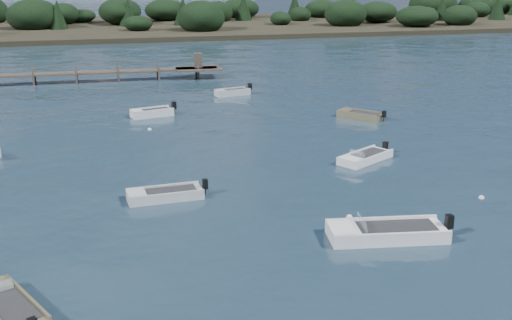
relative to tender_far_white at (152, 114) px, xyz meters
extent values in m
plane|color=#162835|center=(2.35, 29.10, -0.19)|extent=(400.00, 400.00, 0.00)
cube|color=white|center=(-0.01, 0.00, -0.07)|extent=(3.64, 2.19, 0.79)
cube|color=white|center=(-1.26, -0.33, 0.39)|extent=(1.10, 1.39, 0.16)
cube|color=#262729|center=(0.25, 0.07, 0.30)|extent=(2.52, 1.65, 0.14)
cube|color=white|center=(0.15, -0.60, 0.39)|extent=(3.32, 1.00, 0.16)
cube|color=white|center=(-0.17, 0.59, 0.39)|extent=(3.32, 1.00, 0.16)
cube|color=black|center=(1.87, 0.50, 0.53)|extent=(0.41, 0.45, 0.62)
cylinder|color=black|center=(1.87, 0.50, -0.02)|extent=(0.14, 0.14, 0.62)
cube|color=#B8BEC0|center=(8.13, 6.89, -0.08)|extent=(3.51, 2.07, 0.77)
cube|color=#B8BEC0|center=(6.92, 6.59, 0.37)|extent=(1.05, 1.34, 0.15)
cube|color=#262729|center=(8.38, 6.95, 0.29)|extent=(2.42, 1.56, 0.13)
cube|color=#B8BEC0|center=(8.27, 6.31, 0.37)|extent=(3.22, 0.92, 0.15)
cube|color=#B8BEC0|center=(7.99, 7.46, 0.37)|extent=(3.22, 0.92, 0.15)
cube|color=black|center=(9.96, 7.34, 0.51)|extent=(0.39, 0.44, 0.60)
cylinder|color=black|center=(9.96, 7.34, -0.02)|extent=(0.13, 0.13, 0.60)
cube|color=#726C4C|center=(16.65, -4.48, -0.09)|extent=(3.65, 3.75, 0.66)
cube|color=#726C4C|center=(15.70, -3.47, 0.29)|extent=(1.65, 1.62, 0.13)
cube|color=#262729|center=(16.85, -4.69, 0.22)|extent=(2.62, 2.68, 0.11)
cube|color=#726C4C|center=(16.10, -4.99, 0.29)|extent=(2.57, 2.74, 0.13)
cube|color=#726C4C|center=(17.19, -3.97, 0.29)|extent=(2.57, 2.74, 0.13)
cube|color=black|center=(18.03, -5.96, 0.41)|extent=(0.41, 0.41, 0.52)
cylinder|color=black|center=(18.03, -5.96, -0.04)|extent=(0.13, 0.13, 0.52)
cube|color=#726C4C|center=(-7.50, -30.09, -0.10)|extent=(3.29, 4.39, 0.63)
cube|color=#262729|center=(-7.35, -30.39, 0.20)|extent=(2.40, 3.07, 0.11)
cube|color=#726C4C|center=(-6.87, -29.76, 0.28)|extent=(2.02, 3.73, 0.13)
cube|color=white|center=(12.50, -15.55, -0.09)|extent=(4.29, 3.48, 0.64)
cube|color=white|center=(11.18, -16.38, 0.28)|extent=(1.57, 1.70, 0.13)
cube|color=#262729|center=(12.78, -15.38, 0.21)|extent=(3.02, 2.53, 0.11)
cube|color=white|center=(12.88, -16.16, 0.28)|extent=(3.53, 2.26, 0.13)
cube|color=white|center=(12.12, -14.94, 0.28)|extent=(3.53, 2.26, 0.13)
cube|color=black|center=(14.41, -14.36, 0.39)|extent=(0.38, 0.40, 0.50)
cylinder|color=black|center=(14.41, -14.36, -0.05)|extent=(0.13, 0.13, 0.50)
cube|color=silver|center=(11.74, -16.03, 0.50)|extent=(0.71, 1.02, 0.38)
cube|color=white|center=(8.85, -27.05, -0.07)|extent=(5.68, 2.72, 0.80)
cube|color=white|center=(6.80, -26.79, 0.39)|extent=(1.53, 1.99, 0.16)
cube|color=#262729|center=(9.29, -27.10, 0.30)|extent=(3.89, 2.09, 0.14)
cube|color=white|center=(8.73, -28.00, 0.39)|extent=(5.43, 0.83, 0.16)
cube|color=white|center=(8.98, -26.10, 0.39)|extent=(5.43, 0.83, 0.16)
cube|color=black|center=(11.81, -27.43, 0.53)|extent=(0.36, 0.42, 0.63)
cylinder|color=black|center=(11.81, -27.43, -0.01)|extent=(0.13, 0.13, 0.63)
cube|color=silver|center=(7.66, -26.90, 0.67)|extent=(0.36, 1.49, 0.48)
cube|color=#B8BEC0|center=(-0.77, -19.53, -0.09)|extent=(4.17, 1.88, 0.68)
cube|color=#B8BEC0|center=(-2.30, -19.66, 0.31)|extent=(1.09, 1.47, 0.14)
cube|color=#262729|center=(-0.44, -19.50, 0.23)|extent=(2.85, 1.47, 0.12)
cube|color=#B8BEC0|center=(-0.71, -20.24, 0.31)|extent=(4.05, 0.46, 0.14)
cube|color=#B8BEC0|center=(-0.83, -18.82, 0.31)|extent=(4.05, 0.46, 0.14)
cube|color=black|center=(1.47, -19.34, 0.42)|extent=(0.30, 0.35, 0.53)
cylinder|color=black|center=(1.47, -19.34, -0.04)|extent=(0.10, 0.10, 0.53)
sphere|color=white|center=(8.05, -24.31, -0.19)|extent=(0.32, 0.32, 0.32)
sphere|color=white|center=(16.08, -23.37, -0.19)|extent=(0.32, 0.32, 0.32)
sphere|color=white|center=(-0.53, -4.42, -0.19)|extent=(0.32, 0.32, 0.32)
cube|color=#4C4138|center=(6.35, 17.10, 0.81)|extent=(5.00, 3.20, 0.18)
cube|color=#4C4138|center=(6.35, 17.10, 1.71)|extent=(0.80, 0.80, 1.60)
cylinder|color=#4C4138|center=(-10.85, 16.24, 0.21)|extent=(0.20, 0.20, 2.20)
cylinder|color=#4C4138|center=(-10.85, 17.95, 0.21)|extent=(0.20, 0.20, 2.20)
cylinder|color=#4C4138|center=(-6.58, 16.24, 0.21)|extent=(0.20, 0.20, 2.20)
cylinder|color=#4C4138|center=(-6.58, 17.95, 0.21)|extent=(0.20, 0.20, 2.20)
cylinder|color=#4C4138|center=(-2.31, 16.24, 0.21)|extent=(0.20, 0.20, 2.20)
cylinder|color=#4C4138|center=(-2.31, 17.95, 0.21)|extent=(0.20, 0.20, 2.20)
cylinder|color=#4C4138|center=(1.95, 16.24, 0.21)|extent=(0.20, 0.20, 2.20)
cylinder|color=#4C4138|center=(1.95, 17.95, 0.21)|extent=(0.20, 0.20, 2.20)
cylinder|color=#4C4138|center=(6.22, 16.24, 0.21)|extent=(0.20, 0.20, 2.20)
cylinder|color=#4C4138|center=(6.22, 17.95, 0.21)|extent=(0.20, 0.20, 2.20)
cube|color=black|center=(27.35, 69.10, -0.19)|extent=(190.00, 40.00, 1.60)
ellipsoid|color=black|center=(27.35, 69.10, 2.61)|extent=(180.50, 36.00, 4.40)
camera|label=1|loc=(-3.35, -52.49, 12.31)|focal=45.00mm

